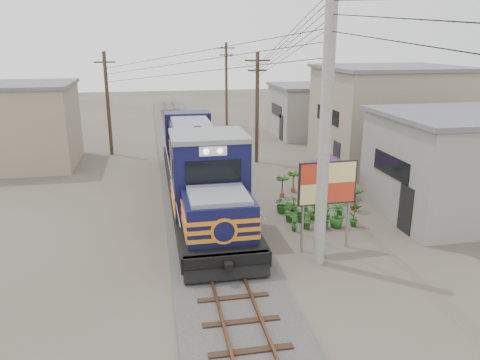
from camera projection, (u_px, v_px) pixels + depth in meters
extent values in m
plane|color=#473F35|center=(221.00, 264.00, 16.79)|extent=(120.00, 120.00, 0.00)
cube|color=#595651|center=(194.00, 182.00, 26.17)|extent=(3.60, 70.00, 0.16)
cube|color=#51331E|center=(184.00, 180.00, 26.02)|extent=(0.08, 70.00, 0.12)
cube|color=#51331E|center=(203.00, 179.00, 26.21)|extent=(0.08, 70.00, 0.12)
cube|color=black|center=(200.00, 188.00, 22.90)|extent=(2.98, 16.45, 0.57)
cube|color=black|center=(214.00, 235.00, 18.15)|extent=(2.26, 3.29, 0.67)
cube|color=black|center=(191.00, 167.00, 27.82)|extent=(2.26, 3.29, 0.67)
cube|color=#0F1038|center=(219.00, 218.00, 16.65)|extent=(2.45, 2.47, 1.54)
cube|color=#0F1038|center=(209.00, 176.00, 18.83)|extent=(2.92, 2.67, 3.19)
cube|color=slate|center=(208.00, 136.00, 18.35)|extent=(2.98, 2.81, 0.19)
cube|color=black|center=(213.00, 171.00, 17.40)|extent=(2.09, 0.06, 0.82)
cube|color=white|center=(213.00, 151.00, 17.17)|extent=(1.03, 0.06, 0.36)
cube|color=#0F1038|center=(194.00, 150.00, 24.94)|extent=(2.33, 10.08, 2.37)
cube|color=slate|center=(194.00, 127.00, 24.59)|extent=(2.09, 10.08, 0.19)
cube|color=orange|center=(200.00, 177.00, 22.73)|extent=(3.02, 16.45, 0.14)
cube|color=orange|center=(200.00, 170.00, 22.64)|extent=(3.02, 16.45, 0.14)
cube|color=orange|center=(199.00, 164.00, 22.56)|extent=(3.02, 16.45, 0.14)
cylinder|color=#9E9B93|center=(325.00, 126.00, 15.51)|extent=(0.40, 0.40, 10.00)
cylinder|color=#4C3826|center=(257.00, 109.00, 29.75)|extent=(0.24, 0.24, 7.00)
cube|color=#4C3826|center=(258.00, 60.00, 28.89)|extent=(1.60, 0.10, 0.10)
cube|color=#4C3826|center=(257.00, 70.00, 29.06)|extent=(1.20, 0.10, 0.10)
cylinder|color=#4C3826|center=(226.00, 85.00, 42.90)|extent=(0.24, 0.24, 7.50)
cube|color=#4C3826|center=(226.00, 48.00, 41.96)|extent=(1.60, 0.10, 0.10)
cube|color=#4C3826|center=(226.00, 55.00, 42.13)|extent=(1.20, 0.10, 0.10)
cylinder|color=#4C3826|center=(108.00, 104.00, 31.80)|extent=(0.24, 0.24, 7.00)
cube|color=#4C3826|center=(104.00, 59.00, 30.94)|extent=(1.60, 0.10, 0.10)
cube|color=#4C3826|center=(105.00, 68.00, 31.11)|extent=(1.20, 0.10, 0.10)
cube|color=gray|center=(463.00, 167.00, 21.03)|extent=(7.00, 6.00, 4.50)
cube|color=slate|center=(470.00, 115.00, 20.35)|extent=(7.35, 6.30, 0.20)
cube|color=black|center=(391.00, 166.00, 20.33)|extent=(0.05, 3.00, 0.90)
cube|color=gray|center=(388.00, 118.00, 29.46)|extent=(8.00, 7.00, 6.00)
cube|color=slate|center=(392.00, 67.00, 28.56)|extent=(8.40, 7.35, 0.20)
cube|color=black|center=(328.00, 115.00, 28.65)|extent=(0.05, 3.50, 0.90)
cube|color=gray|center=(312.00, 111.00, 38.88)|extent=(6.00, 6.00, 4.00)
cube|color=slate|center=(313.00, 86.00, 38.27)|extent=(6.30, 6.30, 0.20)
cube|color=black|center=(277.00, 110.00, 38.28)|extent=(0.05, 3.00, 0.90)
cube|color=gray|center=(25.00, 127.00, 29.31)|extent=(6.00, 6.00, 5.00)
cube|color=slate|center=(19.00, 85.00, 28.56)|extent=(6.30, 6.30, 0.20)
cylinder|color=#99999E|center=(302.00, 220.00, 17.45)|extent=(0.10, 0.10, 2.57)
cylinder|color=#99999E|center=(348.00, 216.00, 17.86)|extent=(0.10, 0.10, 2.57)
cube|color=black|center=(327.00, 183.00, 17.26)|extent=(2.26, 0.23, 1.64)
cube|color=red|center=(328.00, 183.00, 17.23)|extent=(2.16, 0.18, 1.54)
cylinder|color=black|center=(327.00, 196.00, 23.96)|extent=(0.41, 0.41, 0.10)
cylinder|color=#99999E|center=(328.00, 178.00, 23.68)|extent=(0.05, 0.05, 2.06)
cone|color=#562266|center=(329.00, 159.00, 23.39)|extent=(2.67, 2.67, 0.52)
imported|color=black|center=(341.00, 176.00, 24.72)|extent=(0.61, 0.41, 1.62)
imported|color=#225819|center=(294.00, 222.00, 19.58)|extent=(0.50, 0.43, 0.79)
imported|color=#225819|center=(307.00, 220.00, 19.83)|extent=(0.55, 0.58, 0.83)
imported|color=#225819|center=(324.00, 221.00, 19.85)|extent=(0.85, 0.82, 0.73)
imported|color=#225819|center=(337.00, 215.00, 19.96)|extent=(0.86, 0.86, 1.09)
imported|color=#225819|center=(354.00, 214.00, 20.05)|extent=(0.66, 0.54, 1.09)
imported|color=#225819|center=(288.00, 212.00, 20.61)|extent=(0.60, 0.61, 0.87)
imported|color=#225819|center=(300.00, 212.00, 20.66)|extent=(0.67, 0.77, 0.84)
imported|color=#225819|center=(314.00, 211.00, 20.88)|extent=(0.62, 0.62, 0.79)
imported|color=#225819|center=(328.00, 211.00, 20.92)|extent=(0.43, 0.47, 0.75)
imported|color=#225819|center=(339.00, 209.00, 21.26)|extent=(0.50, 0.51, 0.73)
imported|color=#225819|center=(282.00, 204.00, 21.69)|extent=(0.79, 0.69, 0.83)
imported|color=#225819|center=(293.00, 204.00, 21.89)|extent=(0.56, 0.56, 0.72)
imported|color=#225819|center=(306.00, 204.00, 21.88)|extent=(0.45, 0.38, 0.72)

